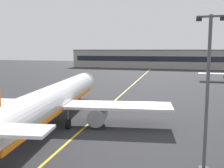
{
  "coord_description": "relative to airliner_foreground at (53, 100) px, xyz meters",
  "views": [
    {
      "loc": [
        14.91,
        -19.66,
        10.13
      ],
      "look_at": [
        4.0,
        15.03,
        5.35
      ],
      "focal_mm": 41.62,
      "sensor_mm": 36.0,
      "label": 1
    }
  ],
  "objects": [
    {
      "name": "ground_plane",
      "position": [
        3.15,
        -10.99,
        -3.37
      ],
      "size": [
        400.0,
        400.0,
        0.0
      ],
      "primitive_type": "plane",
      "color": "#2D2D30"
    },
    {
      "name": "taxiway_centreline",
      "position": [
        3.15,
        19.01,
        -3.37
      ],
      "size": [
        14.55,
        179.46,
        0.01
      ],
      "primitive_type": "cube",
      "rotation": [
        0.0,
        0.0,
        0.08
      ],
      "color": "yellow",
      "rests_on": "ground"
    },
    {
      "name": "airliner_foreground",
      "position": [
        0.0,
        0.0,
        0.0
      ],
      "size": [
        32.33,
        41.27,
        11.65
      ],
      "color": "white",
      "rests_on": "ground"
    },
    {
      "name": "apron_lamp_post",
      "position": [
        19.24,
        -8.11,
        3.4
      ],
      "size": [
        2.24,
        0.9,
        12.93
      ],
      "color": "#515156",
      "rests_on": "ground"
    },
    {
      "name": "safety_cone_by_nose_gear",
      "position": [
        0.83,
        17.08,
        -3.11
      ],
      "size": [
        0.44,
        0.44,
        0.55
      ],
      "color": "orange",
      "rests_on": "ground"
    },
    {
      "name": "terminal_building",
      "position": [
        11.76,
        116.54,
        1.79
      ],
      "size": [
        124.76,
        12.4,
        10.31
      ],
      "color": "#9E998E",
      "rests_on": "ground"
    }
  ]
}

